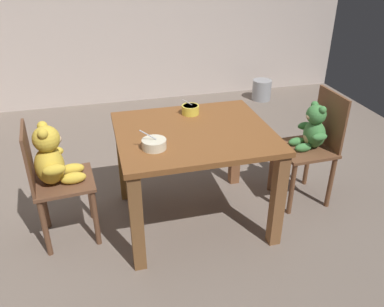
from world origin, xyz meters
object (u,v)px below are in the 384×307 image
Objects in this scene: teddy_chair_near_right at (312,136)px; porridge_bowl_cream_near_left at (154,144)px; teddy_chair_near_left at (53,166)px; dining_table at (194,148)px; metal_pail at (262,90)px; porridge_bowl_yellow_far_center at (190,109)px.

porridge_bowl_cream_near_left is at bearing 9.01° from teddy_chair_near_right.
teddy_chair_near_left is (-1.83, -0.02, 0.03)m from teddy_chair_near_right.
porridge_bowl_cream_near_left is at bearing -148.01° from dining_table.
teddy_chair_near_left is 3.22m from metal_pail.
porridge_bowl_yellow_far_center is at bearing 80.34° from dining_table.
teddy_chair_near_right is at bearing -104.55° from metal_pail.
porridge_bowl_yellow_far_center is 0.82× the size of porridge_bowl_cream_near_left.
porridge_bowl_cream_near_left reaches higher than porridge_bowl_yellow_far_center.
porridge_bowl_yellow_far_center is 0.51× the size of metal_pail.
dining_table is at bearing -99.66° from porridge_bowl_yellow_far_center.
teddy_chair_near_left reaches higher than dining_table.
porridge_bowl_yellow_far_center reaches higher than dining_table.
metal_pail is at bearing -106.19° from teddy_chair_near_right.
metal_pail is (1.76, 2.33, -0.61)m from porridge_bowl_cream_near_left.
dining_table is 0.38m from porridge_bowl_cream_near_left.
metal_pail is at bearing 52.90° from porridge_bowl_yellow_far_center.
dining_table is 0.91m from teddy_chair_near_left.
teddy_chair_near_right is (0.92, 0.04, -0.04)m from dining_table.
teddy_chair_near_right is 5.46× the size of porridge_bowl_cream_near_left.
teddy_chair_near_left is 6.57× the size of porridge_bowl_yellow_far_center.
teddy_chair_near_right is 1.02× the size of teddy_chair_near_left.
teddy_chair_near_right is at bearing 2.72° from dining_table.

